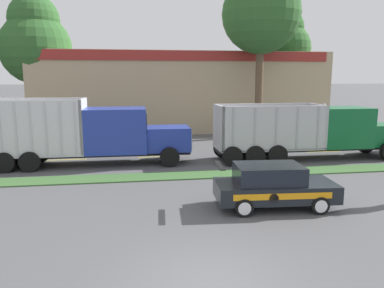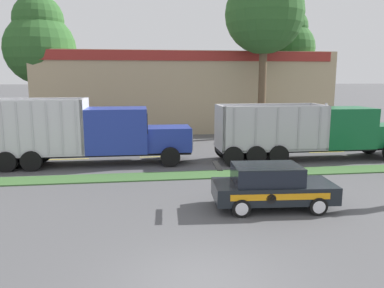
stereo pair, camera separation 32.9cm
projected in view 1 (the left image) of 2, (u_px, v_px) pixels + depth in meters
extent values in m
plane|color=#515154|center=(209.00, 287.00, 8.58)|extent=(600.00, 600.00, 0.00)
cube|color=#3D6633|center=(169.00, 176.00, 18.16)|extent=(120.00, 1.48, 0.06)
cube|color=yellow|center=(66.00, 160.00, 21.94)|extent=(2.40, 0.14, 0.01)
cube|color=yellow|center=(158.00, 157.00, 22.75)|extent=(2.40, 0.14, 0.01)
cube|color=yellow|center=(244.00, 154.00, 23.56)|extent=(2.40, 0.14, 0.01)
cube|color=yellow|center=(324.00, 152.00, 24.36)|extent=(2.40, 0.14, 0.01)
cube|color=black|center=(307.00, 148.00, 22.06)|extent=(10.92, 1.27, 0.18)
cube|color=#146033|center=(378.00, 134.00, 22.61)|extent=(1.90, 1.89, 1.26)
cube|color=#146033|center=(341.00, 127.00, 22.16)|extent=(2.97, 2.31, 2.30)
cube|color=black|center=(365.00, 120.00, 22.31)|extent=(0.04, 1.96, 1.03)
cylinder|color=silver|center=(324.00, 116.00, 21.06)|extent=(0.14, 0.14, 1.47)
cube|color=#B7B7BC|center=(268.00, 147.00, 21.67)|extent=(6.05, 2.31, 0.12)
cube|color=#B7B7BC|center=(317.00, 125.00, 21.90)|extent=(0.16, 2.31, 2.45)
cube|color=#B7B7BC|center=(219.00, 127.00, 21.02)|extent=(0.16, 2.31, 2.45)
cube|color=#B7B7BC|center=(276.00, 128.00, 20.41)|extent=(6.05, 0.16, 2.45)
cube|color=#B7B7BC|center=(263.00, 124.00, 22.50)|extent=(6.05, 0.16, 2.45)
cube|color=#A3A3A8|center=(233.00, 130.00, 19.95)|extent=(0.10, 0.04, 2.33)
cube|color=#A3A3A8|center=(255.00, 129.00, 20.13)|extent=(0.10, 0.04, 2.33)
cube|color=#A3A3A8|center=(276.00, 129.00, 20.31)|extent=(0.10, 0.04, 2.33)
cube|color=#A3A3A8|center=(297.00, 128.00, 20.50)|extent=(0.10, 0.04, 2.33)
cube|color=#A3A3A8|center=(318.00, 128.00, 20.68)|extent=(0.10, 0.04, 2.33)
cylinder|color=black|center=(366.00, 144.00, 23.86)|extent=(1.10, 0.30, 1.10)
cylinder|color=black|center=(232.00, 156.00, 20.24)|extent=(1.10, 0.30, 1.10)
cylinder|color=black|center=(223.00, 149.00, 22.45)|extent=(1.10, 0.30, 1.10)
cylinder|color=black|center=(255.00, 156.00, 20.44)|extent=(1.10, 0.30, 1.10)
cylinder|color=black|center=(243.00, 148.00, 22.64)|extent=(1.10, 0.30, 1.10)
cylinder|color=black|center=(277.00, 155.00, 20.63)|extent=(1.10, 0.30, 1.10)
cylinder|color=black|center=(263.00, 147.00, 22.84)|extent=(1.10, 0.30, 1.10)
cube|color=black|center=(86.00, 154.00, 20.56)|extent=(11.43, 1.33, 0.18)
cube|color=#23389E|center=(168.00, 138.00, 21.10)|extent=(2.43, 1.99, 1.32)
cube|color=#B7B7BC|center=(189.00, 138.00, 21.29)|extent=(0.06, 1.70, 1.12)
cube|color=#23389E|center=(116.00, 130.00, 20.58)|extent=(3.25, 2.42, 2.40)
cube|color=black|center=(146.00, 122.00, 20.76)|extent=(0.04, 2.06, 1.08)
cylinder|color=silver|center=(81.00, 116.00, 19.41)|extent=(0.14, 0.14, 1.73)
cube|color=silver|center=(32.00, 153.00, 20.11)|extent=(5.75, 2.42, 0.12)
cube|color=silver|center=(84.00, 125.00, 20.28)|extent=(0.16, 2.42, 2.88)
cube|color=silver|center=(24.00, 129.00, 18.76)|extent=(5.75, 0.16, 2.88)
cube|color=silver|center=(35.00, 124.00, 20.96)|extent=(5.75, 0.16, 2.88)
cube|color=#BCBCC1|center=(0.00, 130.00, 18.50)|extent=(0.10, 0.04, 2.73)
cube|color=#BCBCC1|center=(15.00, 129.00, 18.61)|extent=(0.10, 0.04, 2.73)
cube|color=#BCBCC1|center=(31.00, 129.00, 18.71)|extent=(0.10, 0.04, 2.73)
cube|color=#BCBCC1|center=(46.00, 129.00, 18.82)|extent=(0.10, 0.04, 2.73)
cube|color=#BCBCC1|center=(60.00, 129.00, 18.93)|extent=(0.10, 0.04, 2.73)
cube|color=#BCBCC1|center=(75.00, 128.00, 19.04)|extent=(0.10, 0.04, 2.73)
cylinder|color=black|center=(170.00, 157.00, 20.09)|extent=(1.06, 0.30, 1.06)
cylinder|color=black|center=(166.00, 149.00, 22.41)|extent=(1.06, 0.30, 1.06)
cylinder|color=black|center=(4.00, 163.00, 18.83)|extent=(1.06, 0.30, 1.06)
cylinder|color=black|center=(18.00, 153.00, 21.16)|extent=(1.06, 0.30, 1.06)
cylinder|color=black|center=(30.00, 162.00, 19.02)|extent=(1.06, 0.30, 1.06)
cylinder|color=black|center=(41.00, 153.00, 21.34)|extent=(1.06, 0.30, 1.06)
cube|color=black|center=(275.00, 190.00, 13.79)|extent=(4.48, 2.13, 0.63)
cube|color=black|center=(269.00, 174.00, 13.66)|extent=(2.50, 1.78, 0.62)
cube|color=black|center=(269.00, 165.00, 13.60)|extent=(2.50, 1.78, 0.04)
cube|color=black|center=(219.00, 165.00, 13.44)|extent=(0.30, 1.49, 0.03)
cube|color=orange|center=(283.00, 197.00, 12.86)|extent=(3.48, 0.24, 0.22)
cylinder|color=black|center=(274.00, 199.00, 12.84)|extent=(0.35, 0.03, 0.35)
cylinder|color=black|center=(320.00, 206.00, 13.09)|extent=(0.65, 0.24, 0.64)
cylinder|color=silver|center=(321.00, 207.00, 12.99)|extent=(0.45, 0.04, 0.45)
cylinder|color=black|center=(301.00, 191.00, 14.82)|extent=(0.65, 0.24, 0.64)
cylinder|color=silver|center=(300.00, 190.00, 14.93)|extent=(0.45, 0.04, 0.45)
cylinder|color=black|center=(244.00, 208.00, 12.86)|extent=(0.65, 0.24, 0.64)
cylinder|color=silver|center=(245.00, 209.00, 12.75)|extent=(0.45, 0.04, 0.45)
cylinder|color=black|center=(234.00, 192.00, 14.59)|extent=(0.65, 0.24, 0.64)
cylinder|color=silver|center=(233.00, 192.00, 14.70)|extent=(0.45, 0.04, 0.45)
cube|color=tan|center=(179.00, 91.00, 36.95)|extent=(25.65, 12.00, 6.98)
cube|color=maroon|center=(187.00, 56.00, 30.53)|extent=(24.37, 0.10, 0.80)
cylinder|color=brown|center=(283.00, 96.00, 34.88)|extent=(0.47, 0.47, 6.10)
sphere|color=#2D5B28|center=(285.00, 49.00, 34.13)|extent=(4.66, 4.66, 4.66)
sphere|color=#2D5B28|center=(286.00, 27.00, 33.81)|extent=(3.26, 3.26, 3.26)
cylinder|color=brown|center=(259.00, 88.00, 30.08)|extent=(0.62, 0.62, 7.96)
sphere|color=#2D5B28|center=(261.00, 14.00, 29.10)|extent=(6.14, 6.14, 6.14)
cylinder|color=brown|center=(40.00, 102.00, 31.91)|extent=(0.62, 0.62, 5.50)
sphere|color=#2D5B28|center=(36.00, 49.00, 31.15)|extent=(5.89, 5.89, 5.89)
sphere|color=#2D5B28|center=(34.00, 20.00, 30.74)|extent=(4.13, 4.13, 4.13)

